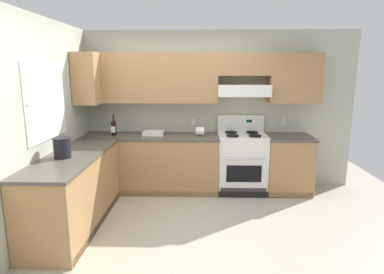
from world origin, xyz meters
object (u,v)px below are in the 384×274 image
at_px(stove, 242,162).
at_px(bowl, 153,134).
at_px(wine_bottle, 114,127).
at_px(paper_towel_roll, 200,131).
at_px(bucket, 62,147).

bearing_deg(stove, bowl, 179.10).
height_order(wine_bottle, paper_towel_roll, wine_bottle).
bearing_deg(wine_bottle, stove, 0.97).
distance_m(stove, wine_bottle, 2.11).
distance_m(wine_bottle, paper_towel_roll, 1.36).
xyz_separation_m(bowl, paper_towel_roll, (0.74, -0.02, 0.05)).
relative_size(stove, bowl, 3.67).
xyz_separation_m(stove, bowl, (-1.41, 0.02, 0.45)).
bearing_deg(bucket, paper_towel_roll, 40.22).
height_order(stove, bowl, stove).
distance_m(wine_bottle, bowl, 0.63).
height_order(stove, bucket, stove).
bearing_deg(stove, paper_towel_roll, 179.70).
xyz_separation_m(stove, paper_towel_roll, (-0.67, 0.00, 0.50)).
bearing_deg(paper_towel_roll, bucket, -139.78).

